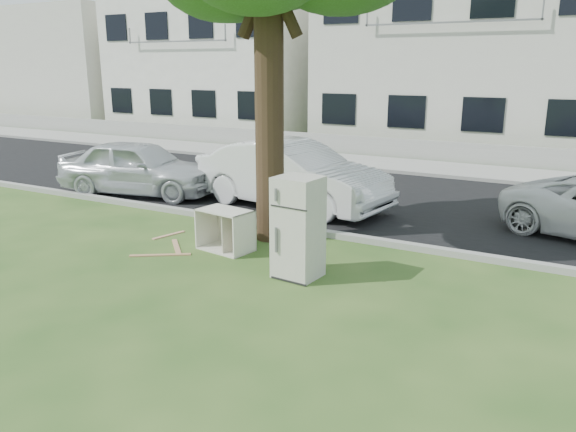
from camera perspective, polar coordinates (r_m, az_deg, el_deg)
The scene contains 16 objects.
ground at distance 9.35m, azimuth -5.30°, elevation -5.53°, with size 120.00×120.00×0.00m, color #2A4D1B.
road at distance 14.49m, azimuth 8.04°, elevation 1.87°, with size 120.00×7.00×0.01m, color black.
kerb_near at distance 11.35m, azimuth 1.61°, elevation -1.72°, with size 120.00×0.18×0.12m, color gray.
kerb_far at distance 17.79m, azimuth 12.14°, elevation 4.12°, with size 120.00×0.18×0.12m, color gray.
sidewalk at distance 19.16m, azimuth 13.41°, elevation 4.83°, with size 120.00×2.80×0.01m, color gray.
low_wall at distance 20.64m, azimuth 14.68°, elevation 6.43°, with size 120.00×0.15×0.70m, color gray.
townhouse_left at distance 29.97m, azimuth -5.90°, elevation 15.47°, with size 10.20×8.16×7.04m.
townhouse_center at distance 25.22m, azimuth 18.10°, elevation 15.38°, with size 11.22×8.16×7.44m.
filler_left at distance 39.92m, azimuth -22.77°, elevation 13.84°, with size 16.00×9.00×6.40m, color beige.
fridge at distance 8.81m, azimuth 1.03°, elevation -1.18°, with size 0.67×0.62×1.62m, color silver.
cabinet at distance 10.28m, azimuth -6.37°, elevation -1.41°, with size 0.97×0.60×0.76m, color silver.
plank_a at distance 10.26m, azimuth -12.84°, elevation -3.89°, with size 1.08×0.09×0.02m, color #AE7F54.
plank_b at distance 10.64m, azimuth -11.25°, elevation -3.11°, with size 0.93×0.09×0.02m, color tan.
plank_c at distance 11.41m, azimuth -12.01°, elevation -1.91°, with size 0.74×0.08×0.02m, color tan.
car_center at distance 13.22m, azimuth 0.37°, elevation 4.22°, with size 1.67×4.78×1.58m, color silver.
car_left at distance 15.10m, azimuth -14.88°, elevation 4.80°, with size 1.69×4.20×1.43m, color silver.
Camera 1 is at (4.94, -7.22, 3.28)m, focal length 35.00 mm.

